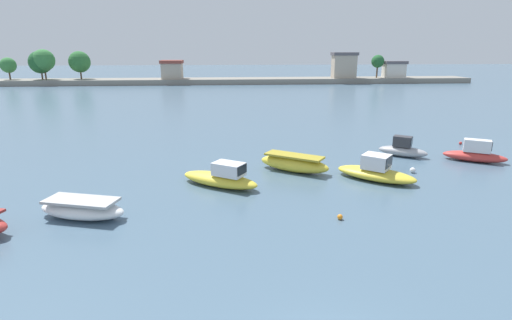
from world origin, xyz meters
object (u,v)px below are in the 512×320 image
moored_boat_3 (294,163)px  moored_boat_2 (221,178)px  moored_boat_6 (475,154)px  mooring_buoy_4 (340,217)px  mooring_buoy_2 (461,143)px  moored_boat_1 (82,209)px  mooring_buoy_1 (413,170)px  moored_boat_4 (376,171)px  moored_boat_5 (403,149)px

moored_boat_3 → moored_boat_2: bearing=-117.3°
moored_boat_2 → moored_boat_3: moored_boat_2 is taller
moored_boat_6 → mooring_buoy_4: size_ratio=16.12×
mooring_buoy_2 → mooring_buoy_4: mooring_buoy_4 is taller
mooring_buoy_2 → moored_boat_6: bearing=-111.6°
moored_boat_1 → mooring_buoy_1: moored_boat_1 is taller
moored_boat_6 → mooring_buoy_1: bearing=-127.8°
moored_boat_4 → moored_boat_5: bearing=92.0°
moored_boat_1 → moored_boat_4: size_ratio=0.92×
moored_boat_3 → moored_boat_4: bearing=9.8°
moored_boat_1 → moored_boat_3: 13.76m
moored_boat_6 → mooring_buoy_2: moored_boat_6 is taller
moored_boat_1 → mooring_buoy_4: moored_boat_1 is taller
mooring_buoy_1 → moored_boat_3: bearing=172.8°
mooring_buoy_1 → mooring_buoy_4: bearing=-135.0°
moored_boat_4 → moored_boat_2: bearing=-137.8°
moored_boat_2 → mooring_buoy_4: size_ratio=19.16×
moored_boat_1 → mooring_buoy_1: size_ratio=12.90×
mooring_buoy_4 → mooring_buoy_2: bearing=44.2°
mooring_buoy_4 → moored_boat_5: bearing=53.9°
moored_boat_3 → mooring_buoy_4: moored_boat_3 is taller
moored_boat_4 → mooring_buoy_4: 7.19m
moored_boat_1 → moored_boat_3: moored_boat_3 is taller
moored_boat_1 → moored_boat_4: (16.87, 4.60, 0.08)m
moored_boat_4 → moored_boat_6: (9.04, 3.62, 0.01)m
moored_boat_5 → mooring_buoy_4: bearing=-91.4°
mooring_buoy_1 → moored_boat_6: bearing=21.8°
moored_boat_2 → moored_boat_6: 19.39m
moored_boat_3 → moored_boat_4: size_ratio=0.97×
moored_boat_4 → moored_boat_5: (4.28, 5.52, -0.01)m
moored_boat_3 → mooring_buoy_4: bearing=-49.5°
moored_boat_2 → moored_boat_1: bearing=-115.9°
moored_boat_6 → mooring_buoy_4: moored_boat_6 is taller
mooring_buoy_4 → moored_boat_1: bearing=174.2°
moored_boat_5 → mooring_buoy_1: (-1.19, -4.28, -0.36)m
mooring_buoy_1 → mooring_buoy_2: bearing=43.5°
moored_boat_1 → moored_boat_5: moored_boat_5 is taller
moored_boat_6 → mooring_buoy_2: size_ratio=16.92×
moored_boat_3 → moored_boat_5: moored_boat_5 is taller
moored_boat_3 → moored_boat_6: bearing=40.0°
moored_boat_3 → mooring_buoy_1: size_ratio=13.57×
moored_boat_5 → moored_boat_6: (4.76, -1.90, 0.03)m
moored_boat_6 → mooring_buoy_4: (-13.11, -9.53, -0.43)m
moored_boat_3 → moored_boat_6: 14.05m
mooring_buoy_2 → moored_boat_2: bearing=-156.2°
moored_boat_3 → moored_boat_6: moored_boat_6 is taller
moored_boat_3 → moored_boat_5: bearing=53.9°
moored_boat_2 → mooring_buoy_1: (13.01, 1.66, -0.37)m
moored_boat_2 → mooring_buoy_1: 13.13m
moored_boat_1 → moored_boat_2: moored_boat_2 is taller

